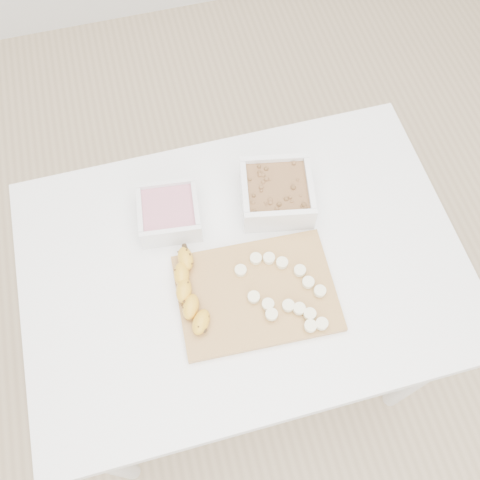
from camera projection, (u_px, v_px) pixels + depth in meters
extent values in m
plane|color=#C6AD89|center=(242.00, 350.00, 1.88)|extent=(3.50, 3.50, 0.00)
cube|color=white|center=(243.00, 267.00, 1.23)|extent=(1.00, 0.70, 0.04)
cylinder|color=white|center=(108.00, 463.00, 1.39)|extent=(0.05, 0.05, 0.71)
cylinder|color=white|center=(422.00, 376.00, 1.49)|extent=(0.05, 0.05, 0.71)
cylinder|color=white|center=(80.00, 266.00, 1.64)|extent=(0.05, 0.05, 0.71)
cylinder|color=white|center=(350.00, 202.00, 1.74)|extent=(0.05, 0.05, 0.71)
cube|color=white|center=(169.00, 213.00, 1.23)|extent=(0.15, 0.15, 0.06)
cube|color=#C17385|center=(169.00, 212.00, 1.23)|extent=(0.13, 0.13, 0.04)
cube|color=white|center=(277.00, 193.00, 1.25)|extent=(0.19, 0.19, 0.08)
cube|color=brown|center=(277.00, 192.00, 1.25)|extent=(0.16, 0.16, 0.04)
cube|color=#B18949|center=(256.00, 293.00, 1.17)|extent=(0.35, 0.26, 0.01)
cylinder|color=#F8F0C1|center=(241.00, 270.00, 1.18)|extent=(0.03, 0.03, 0.01)
cylinder|color=#F8F0C1|center=(256.00, 259.00, 1.19)|extent=(0.03, 0.03, 0.01)
cylinder|color=#F8F0C1|center=(269.00, 258.00, 1.19)|extent=(0.03, 0.03, 0.01)
cylinder|color=#F8F0C1|center=(282.00, 263.00, 1.19)|extent=(0.03, 0.03, 0.01)
cylinder|color=#F8F0C1|center=(300.00, 271.00, 1.18)|extent=(0.03, 0.03, 0.01)
cylinder|color=#F8F0C1|center=(308.00, 282.00, 1.16)|extent=(0.03, 0.03, 0.01)
cylinder|color=#F8F0C1|center=(320.00, 291.00, 1.16)|extent=(0.03, 0.03, 0.01)
cylinder|color=#F8F0C1|center=(254.00, 297.00, 1.15)|extent=(0.03, 0.03, 0.01)
cylinder|color=#F8F0C1|center=(268.00, 304.00, 1.14)|extent=(0.03, 0.03, 0.01)
cylinder|color=#F8F0C1|center=(288.00, 306.00, 1.14)|extent=(0.03, 0.03, 0.01)
cylinder|color=#F8F0C1|center=(299.00, 309.00, 1.14)|extent=(0.03, 0.03, 0.01)
cylinder|color=#F8F0C1|center=(310.00, 314.00, 1.13)|extent=(0.03, 0.03, 0.01)
cylinder|color=#F8F0C1|center=(322.00, 324.00, 1.12)|extent=(0.03, 0.03, 0.01)
cylinder|color=#F8F0C1|center=(310.00, 326.00, 1.12)|extent=(0.03, 0.03, 0.01)
cylinder|color=#F8F0C1|center=(272.00, 314.00, 1.13)|extent=(0.03, 0.03, 0.01)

